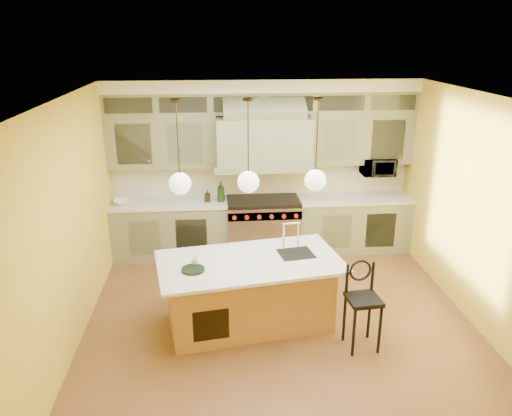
{
  "coord_description": "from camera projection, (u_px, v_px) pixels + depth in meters",
  "views": [
    {
      "loc": [
        -0.79,
        -5.68,
        3.59
      ],
      "look_at": [
        -0.24,
        0.7,
        1.32
      ],
      "focal_mm": 35.0,
      "sensor_mm": 36.0,
      "label": 1
    }
  ],
  "objects": [
    {
      "name": "ceiling",
      "position": [
        283.0,
        96.0,
        5.63
      ],
      "size": [
        5.0,
        5.0,
        0.0
      ],
      "primitive_type": "plane",
      "rotation": [
        3.14,
        0.0,
        0.0
      ],
      "color": "white",
      "rests_on": "wall_back"
    },
    {
      "name": "fruit_bowl",
      "position": [
        123.0,
        202.0,
        8.11
      ],
      "size": [
        0.33,
        0.33,
        0.07
      ],
      "primitive_type": "imported",
      "rotation": [
        0.0,
        0.0,
        0.11
      ],
      "color": "white",
      "rests_on": "back_cabinetry"
    },
    {
      "name": "floor",
      "position": [
        279.0,
        319.0,
        6.6
      ],
      "size": [
        5.0,
        5.0,
        0.0
      ],
      "primitive_type": "plane",
      "color": "brown",
      "rests_on": "ground"
    },
    {
      "name": "pendant_right",
      "position": [
        315.0,
        178.0,
        5.93
      ],
      "size": [
        0.26,
        0.26,
        1.11
      ],
      "color": "#2D2319",
      "rests_on": "ceiling"
    },
    {
      "name": "counter_stool",
      "position": [
        363.0,
        301.0,
        5.86
      ],
      "size": [
        0.41,
        0.41,
        1.07
      ],
      "rotation": [
        0.0,
        0.0,
        0.09
      ],
      "color": "black",
      "rests_on": "floor"
    },
    {
      "name": "pendant_center",
      "position": [
        248.0,
        180.0,
        5.86
      ],
      "size": [
        0.26,
        0.26,
        1.11
      ],
      "color": "#2D2319",
      "rests_on": "ceiling"
    },
    {
      "name": "oil_bottle_a",
      "position": [
        221.0,
        192.0,
        8.2
      ],
      "size": [
        0.13,
        0.14,
        0.34
      ],
      "primitive_type": "imported",
      "rotation": [
        0.0,
        0.0,
        -0.04
      ],
      "color": "#173213",
      "rests_on": "back_cabinetry"
    },
    {
      "name": "wall_right",
      "position": [
        476.0,
        211.0,
        6.32
      ],
      "size": [
        0.0,
        5.0,
        5.0
      ],
      "primitive_type": "plane",
      "rotation": [
        1.57,
        0.0,
        -1.57
      ],
      "color": "gold",
      "rests_on": "ground"
    },
    {
      "name": "oil_bottle_b",
      "position": [
        208.0,
        196.0,
        8.2
      ],
      "size": [
        0.1,
        0.1,
        0.21
      ],
      "primitive_type": "imported",
      "rotation": [
        0.0,
        0.0,
        -0.04
      ],
      "color": "black",
      "rests_on": "back_cabinetry"
    },
    {
      "name": "cup",
      "position": [
        195.0,
        262.0,
        6.02
      ],
      "size": [
        0.11,
        0.11,
        0.09
      ],
      "primitive_type": "imported",
      "rotation": [
        0.0,
        0.0,
        -0.17
      ],
      "color": "white",
      "rests_on": "kitchen_island"
    },
    {
      "name": "wall_front",
      "position": [
        324.0,
        332.0,
        3.77
      ],
      "size": [
        5.0,
        0.0,
        5.0
      ],
      "primitive_type": "plane",
      "rotation": [
        -1.57,
        0.0,
        0.0
      ],
      "color": "gold",
      "rests_on": "ground"
    },
    {
      "name": "back_cabinetry",
      "position": [
        263.0,
        170.0,
        8.22
      ],
      "size": [
        5.0,
        0.77,
        2.9
      ],
      "color": "gray",
      "rests_on": "floor"
    },
    {
      "name": "pendant_left",
      "position": [
        180.0,
        181.0,
        5.8
      ],
      "size": [
        0.26,
        0.26,
        1.11
      ],
      "color": "#2D2319",
      "rests_on": "ceiling"
    },
    {
      "name": "microwave",
      "position": [
        378.0,
        166.0,
        8.39
      ],
      "size": [
        0.54,
        0.37,
        0.3
      ],
      "primitive_type": "imported",
      "color": "black",
      "rests_on": "back_cabinetry"
    },
    {
      "name": "wall_back",
      "position": [
        261.0,
        165.0,
        8.47
      ],
      "size": [
        5.0,
        0.0,
        5.0
      ],
      "primitive_type": "plane",
      "rotation": [
        1.57,
        0.0,
        0.0
      ],
      "color": "gold",
      "rests_on": "ground"
    },
    {
      "name": "kitchen_island",
      "position": [
        249.0,
        291.0,
        6.36
      ],
      "size": [
        2.42,
        1.56,
        1.35
      ],
      "rotation": [
        0.0,
        0.0,
        0.16
      ],
      "color": "#AD6E3D",
      "rests_on": "floor"
    },
    {
      "name": "wall_left",
      "position": [
        72.0,
        223.0,
        5.92
      ],
      "size": [
        0.0,
        5.0,
        5.0
      ],
      "primitive_type": "plane",
      "rotation": [
        1.57,
        0.0,
        1.57
      ],
      "color": "gold",
      "rests_on": "ground"
    },
    {
      "name": "range",
      "position": [
        263.0,
        226.0,
        8.45
      ],
      "size": [
        1.2,
        0.74,
        0.96
      ],
      "color": "silver",
      "rests_on": "floor"
    }
  ]
}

